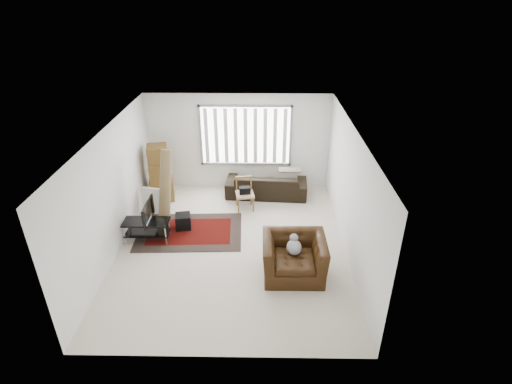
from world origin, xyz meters
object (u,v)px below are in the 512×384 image
(tv_stand, at_px, (147,226))
(side_chair, at_px, (245,192))
(armchair, at_px, (294,254))
(moving_boxes, at_px, (160,175))
(sofa, at_px, (266,181))

(tv_stand, bearing_deg, side_chair, 34.61)
(tv_stand, distance_m, armchair, 3.44)
(moving_boxes, height_order, sofa, moving_boxes)
(sofa, distance_m, armchair, 3.41)
(tv_stand, height_order, sofa, sofa)
(tv_stand, distance_m, sofa, 3.53)
(sofa, height_order, side_chair, sofa)
(tv_stand, height_order, armchair, armchair)
(tv_stand, bearing_deg, armchair, -19.17)
(moving_boxes, relative_size, side_chair, 1.81)
(tv_stand, xyz_separation_m, moving_boxes, (-0.11, 2.00, 0.34))
(sofa, distance_m, side_chair, 0.94)
(side_chair, distance_m, armchair, 2.84)
(moving_boxes, relative_size, armchair, 1.22)
(tv_stand, height_order, side_chair, side_chair)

